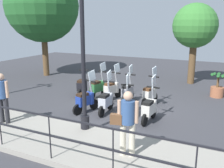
# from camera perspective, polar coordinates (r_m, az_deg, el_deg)

# --- Properties ---
(ground_plane) EXTENTS (28.00, 28.00, 0.00)m
(ground_plane) POSITION_cam_1_polar(r_m,az_deg,el_deg) (9.62, 2.20, -5.78)
(ground_plane) COLOR #38383D
(promenade_walkway) EXTENTS (2.20, 20.00, 0.15)m
(promenade_walkway) POSITION_cam_1_polar(r_m,az_deg,el_deg) (7.03, -8.21, -13.02)
(promenade_walkway) COLOR gray
(promenade_walkway) RESTS_ON ground_plane
(fence_railing) EXTENTS (0.04, 16.03, 1.07)m
(fence_railing) POSITION_cam_1_polar(r_m,az_deg,el_deg) (5.92, -14.13, -9.79)
(fence_railing) COLOR black
(fence_railing) RESTS_ON promenade_walkway
(lamp_post_near) EXTENTS (0.26, 0.90, 4.49)m
(lamp_post_near) POSITION_cam_1_polar(r_m,az_deg,el_deg) (7.08, -6.58, 4.93)
(lamp_post_near) COLOR black
(lamp_post_near) RESTS_ON promenade_walkway
(pedestrian_with_bag) EXTENTS (0.39, 0.64, 1.59)m
(pedestrian_with_bag) POSITION_cam_1_polar(r_m,az_deg,el_deg) (5.82, 3.41, -7.96)
(pedestrian_with_bag) COLOR beige
(pedestrian_with_bag) RESTS_ON promenade_walkway
(pedestrian_distant) EXTENTS (0.34, 0.49, 1.59)m
(pedestrian_distant) POSITION_cam_1_polar(r_m,az_deg,el_deg) (8.41, -23.76, -2.19)
(pedestrian_distant) COLOR #28282D
(pedestrian_distant) RESTS_ON promenade_walkway
(tree_large) EXTENTS (4.30, 4.30, 6.34)m
(tree_large) POSITION_cam_1_polar(r_m,az_deg,el_deg) (15.90, -15.67, 16.85)
(tree_large) COLOR brown
(tree_large) RESTS_ON ground_plane
(tree_distant) EXTENTS (2.30, 2.30, 4.22)m
(tree_distant) POSITION_cam_1_polar(r_m,az_deg,el_deg) (13.91, 18.41, 12.35)
(tree_distant) COLOR brown
(tree_distant) RESTS_ON ground_plane
(potted_palm) EXTENTS (1.06, 0.66, 1.05)m
(potted_palm) POSITION_cam_1_polar(r_m,az_deg,el_deg) (12.00, 22.94, -0.67)
(potted_palm) COLOR #9E5B3D
(potted_palm) RESTS_ON ground_plane
(scooter_near_0) EXTENTS (1.23, 0.44, 1.54)m
(scooter_near_0) POSITION_cam_1_polar(r_m,az_deg,el_deg) (8.39, 8.53, -5.45)
(scooter_near_0) COLOR black
(scooter_near_0) RESTS_ON ground_plane
(scooter_near_1) EXTENTS (1.22, 0.48, 1.54)m
(scooter_near_1) POSITION_cam_1_polar(r_m,az_deg,el_deg) (8.59, 3.12, -4.84)
(scooter_near_1) COLOR black
(scooter_near_1) RESTS_ON ground_plane
(scooter_near_2) EXTENTS (1.23, 0.44, 1.54)m
(scooter_near_2) POSITION_cam_1_polar(r_m,az_deg,el_deg) (9.06, -1.40, -3.82)
(scooter_near_2) COLOR black
(scooter_near_2) RESTS_ON ground_plane
(scooter_near_3) EXTENTS (1.20, 0.54, 1.54)m
(scooter_near_3) POSITION_cam_1_polar(r_m,az_deg,el_deg) (9.22, -6.04, -3.58)
(scooter_near_3) COLOR black
(scooter_near_3) RESTS_ON ground_plane
(scooter_far_0) EXTENTS (1.22, 0.48, 1.54)m
(scooter_far_0) POSITION_cam_1_polar(r_m,az_deg,el_deg) (10.03, 8.65, -2.20)
(scooter_far_0) COLOR black
(scooter_far_0) RESTS_ON ground_plane
(scooter_far_1) EXTENTS (1.23, 0.44, 1.54)m
(scooter_far_1) POSITION_cam_1_polar(r_m,az_deg,el_deg) (10.30, 3.59, -1.64)
(scooter_far_1) COLOR black
(scooter_far_1) RESTS_ON ground_plane
(scooter_far_2) EXTENTS (1.20, 0.54, 1.54)m
(scooter_far_2) POSITION_cam_1_polar(r_m,az_deg,el_deg) (10.67, -0.03, -1.05)
(scooter_far_2) COLOR black
(scooter_far_2) RESTS_ON ground_plane
(scooter_far_3) EXTENTS (1.20, 0.53, 1.54)m
(scooter_far_3) POSITION_cam_1_polar(r_m,az_deg,el_deg) (10.96, -3.22, -0.67)
(scooter_far_3) COLOR black
(scooter_far_3) RESTS_ON ground_plane
(scooter_far_4) EXTENTS (1.21, 0.51, 1.54)m
(scooter_far_4) POSITION_cam_1_polar(r_m,az_deg,el_deg) (11.32, -6.83, -0.28)
(scooter_far_4) COLOR black
(scooter_far_4) RESTS_ON ground_plane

